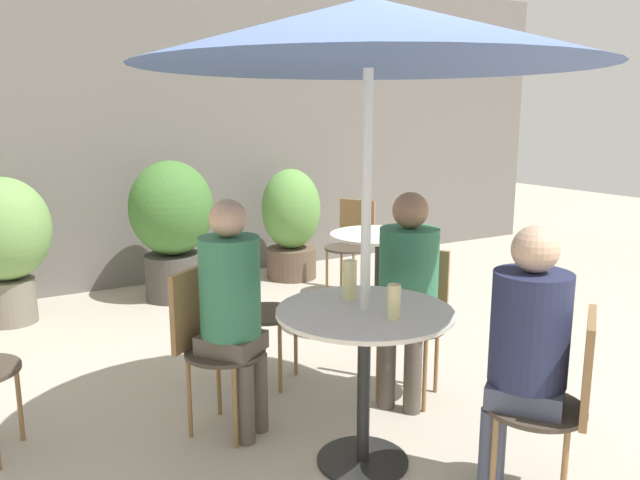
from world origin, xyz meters
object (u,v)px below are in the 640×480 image
object	(u,v)px
potted_plant_0	(5,237)
bistro_chair_2	(209,334)
beer_glass_1	(394,302)
seated_person_0	(526,342)
bistro_chair_0	(560,393)
umbrella	(369,34)
bistro_chair_6	(352,238)
bistro_chair_1	(414,308)
cafe_table_far	(379,260)
bistro_chair_3	(253,299)
cafe_table_near	(364,346)
potted_plant_1	(172,221)
beer_glass_0	(350,280)
seated_person_2	(232,298)
seated_person_1	(408,281)
potted_plant_2	(291,221)

from	to	relation	value
potted_plant_0	bistro_chair_2	bearing A→B (deg)	-72.19
beer_glass_1	seated_person_0	bearing A→B (deg)	-47.04
bistro_chair_0	umbrella	bearing A→B (deg)	-90.00
seated_person_0	bistro_chair_6	bearing A→B (deg)	-146.24
bistro_chair_1	beer_glass_1	distance (m)	0.98
cafe_table_far	bistro_chair_3	world-z (taller)	bistro_chair_3
cafe_table_far	seated_person_0	distance (m)	2.13
cafe_table_near	bistro_chair_1	world-z (taller)	bistro_chair_1
potted_plant_1	beer_glass_0	bearing A→B (deg)	-90.64
bistro_chair_0	seated_person_2	distance (m)	1.55
bistro_chair_0	seated_person_0	world-z (taller)	seated_person_0
bistro_chair_1	potted_plant_1	bearing A→B (deg)	157.91
cafe_table_far	beer_glass_1	size ratio (longest dim) A/B	4.96
bistro_chair_3	cafe_table_near	bearing A→B (deg)	-129.48
potted_plant_0	beer_glass_1	bearing A→B (deg)	-68.20
seated_person_1	beer_glass_0	xyz separation A→B (m)	(-0.54, -0.24, 0.13)
potted_plant_0	seated_person_2	bearing A→B (deg)	-71.22
bistro_chair_0	seated_person_2	world-z (taller)	seated_person_2
cafe_table_far	potted_plant_2	xyz separation A→B (m)	(0.17, 1.73, 0.02)
seated_person_0	bistro_chair_3	bearing A→B (deg)	-110.73
cafe_table_far	seated_person_2	size ratio (longest dim) A/B	0.62
bistro_chair_3	seated_person_0	bearing A→B (deg)	-116.87
bistro_chair_1	cafe_table_far	bearing A→B (deg)	119.83
bistro_chair_2	beer_glass_1	bearing A→B (deg)	-93.94
bistro_chair_3	seated_person_2	bearing A→B (deg)	-164.50
bistro_chair_0	potted_plant_2	world-z (taller)	potted_plant_2
bistro_chair_0	potted_plant_0	distance (m)	4.13
bistro_chair_0	seated_person_2	bearing A→B (deg)	-90.00
beer_glass_0	potted_plant_1	xyz separation A→B (m)	(0.03, 2.89, -0.15)
potted_plant_0	potted_plant_2	xyz separation A→B (m)	(2.54, 0.11, -0.11)
umbrella	cafe_table_near	bearing A→B (deg)	-48.81
seated_person_2	cafe_table_near	bearing A→B (deg)	-90.00
seated_person_2	bistro_chair_6	bearing A→B (deg)	8.17
cafe_table_near	beer_glass_0	world-z (taller)	beer_glass_0
bistro_chair_3	bistro_chair_6	size ratio (longest dim) A/B	1.00
bistro_chair_6	beer_glass_1	xyz separation A→B (m)	(-1.49, -2.59, 0.32)
umbrella	bistro_chair_1	bearing A→B (deg)	35.72
seated_person_2	umbrella	world-z (taller)	umbrella
cafe_table_near	bistro_chair_6	size ratio (longest dim) A/B	0.95
beer_glass_0	bistro_chair_3	bearing A→B (deg)	94.43
bistro_chair_0	potted_plant_1	xyz separation A→B (m)	(-0.43, 3.75, 0.18)
beer_glass_0	potted_plant_2	distance (m)	3.26
cafe_table_near	bistro_chair_1	size ratio (longest dim) A/B	0.95
cafe_table_far	beer_glass_0	size ratio (longest dim) A/B	3.99
bistro_chair_2	bistro_chair_6	distance (m)	2.67
bistro_chair_3	bistro_chair_6	bearing A→B (deg)	-2.35
umbrella	potted_plant_2	bearing A→B (deg)	67.87
cafe_table_far	bistro_chair_2	size ratio (longest dim) A/B	0.89
beer_glass_0	beer_glass_1	size ratio (longest dim) A/B	1.24
potted_plant_1	potted_plant_2	bearing A→B (deg)	4.84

